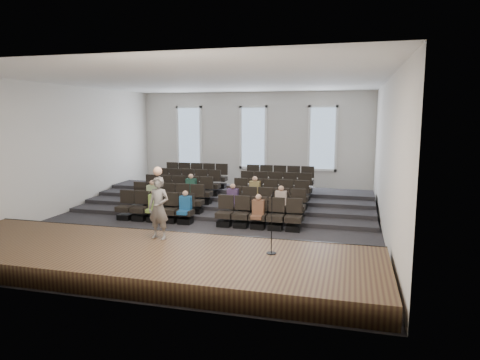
# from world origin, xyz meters

# --- Properties ---
(ground) EXTENTS (14.00, 14.00, 0.00)m
(ground) POSITION_xyz_m (0.00, 0.00, 0.00)
(ground) COLOR #232326
(ground) RESTS_ON ground
(ceiling) EXTENTS (12.00, 14.00, 0.02)m
(ceiling) POSITION_xyz_m (0.00, 0.00, 5.01)
(ceiling) COLOR white
(ceiling) RESTS_ON ground
(wall_back) EXTENTS (12.00, 0.04, 5.00)m
(wall_back) POSITION_xyz_m (0.00, 7.02, 2.50)
(wall_back) COLOR silver
(wall_back) RESTS_ON ground
(wall_front) EXTENTS (12.00, 0.04, 5.00)m
(wall_front) POSITION_xyz_m (0.00, -7.02, 2.50)
(wall_front) COLOR silver
(wall_front) RESTS_ON ground
(wall_left) EXTENTS (0.04, 14.00, 5.00)m
(wall_left) POSITION_xyz_m (-6.02, 0.00, 2.50)
(wall_left) COLOR silver
(wall_left) RESTS_ON ground
(wall_right) EXTENTS (0.04, 14.00, 5.00)m
(wall_right) POSITION_xyz_m (6.02, 0.00, 2.50)
(wall_right) COLOR silver
(wall_right) RESTS_ON ground
(stage) EXTENTS (11.80, 3.60, 0.50)m
(stage) POSITION_xyz_m (0.00, -5.10, 0.25)
(stage) COLOR #503D22
(stage) RESTS_ON ground
(stage_lip) EXTENTS (11.80, 0.06, 0.52)m
(stage_lip) POSITION_xyz_m (0.00, -3.33, 0.25)
(stage_lip) COLOR black
(stage_lip) RESTS_ON ground
(risers) EXTENTS (11.80, 4.80, 0.60)m
(risers) POSITION_xyz_m (0.00, 3.17, 0.20)
(risers) COLOR #232326
(risers) RESTS_ON ground
(seating_rows) EXTENTS (6.80, 4.70, 1.67)m
(seating_rows) POSITION_xyz_m (-0.00, 1.54, 0.68)
(seating_rows) COLOR black
(seating_rows) RESTS_ON ground
(windows) EXTENTS (8.44, 0.10, 3.24)m
(windows) POSITION_xyz_m (0.00, 6.95, 2.70)
(windows) COLOR white
(windows) RESTS_ON wall_back
(audience) EXTENTS (5.45, 2.64, 1.10)m
(audience) POSITION_xyz_m (0.00, 0.32, 0.81)
(audience) COLOR #82A843
(audience) RESTS_ON seating_rows
(speaker) EXTENTS (0.68, 0.50, 1.71)m
(speaker) POSITION_xyz_m (-0.05, -4.11, 1.35)
(speaker) COLOR #625F5D
(speaker) RESTS_ON stage
(mic_stand) EXTENTS (0.24, 0.24, 1.45)m
(mic_stand) POSITION_xyz_m (3.13, -4.59, 0.93)
(mic_stand) COLOR black
(mic_stand) RESTS_ON stage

